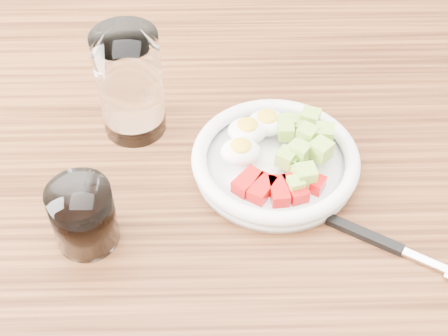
% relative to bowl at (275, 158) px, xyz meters
% --- Properties ---
extents(dining_table, '(1.50, 0.90, 0.77)m').
position_rel_bowl_xyz_m(dining_table, '(-0.05, -0.04, -0.12)').
color(dining_table, brown).
rests_on(dining_table, ground).
extents(bowl, '(0.20, 0.20, 0.05)m').
position_rel_bowl_xyz_m(bowl, '(0.00, 0.00, 0.00)').
color(bowl, white).
rests_on(bowl, dining_table).
extents(fork, '(0.17, 0.11, 0.01)m').
position_rel_bowl_xyz_m(fork, '(0.11, -0.12, -0.01)').
color(fork, black).
rests_on(fork, dining_table).
extents(water_glass, '(0.08, 0.08, 0.14)m').
position_rel_bowl_xyz_m(water_glass, '(-0.17, 0.08, 0.05)').
color(water_glass, white).
rests_on(water_glass, dining_table).
extents(coffee_glass, '(0.07, 0.07, 0.08)m').
position_rel_bowl_xyz_m(coffee_glass, '(-0.21, -0.10, 0.02)').
color(coffee_glass, white).
rests_on(coffee_glass, dining_table).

